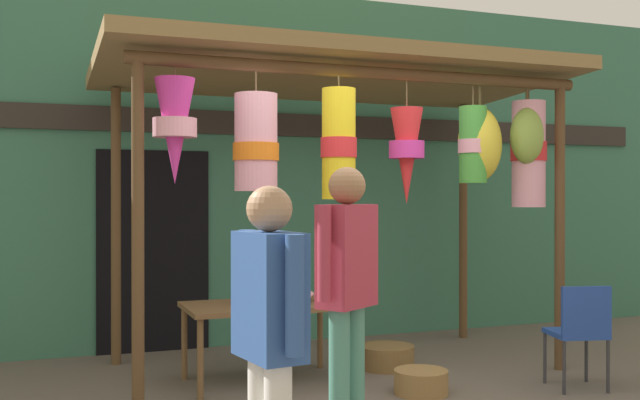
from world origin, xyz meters
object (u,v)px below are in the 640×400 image
Objects in this scene: shopper_by_bananas at (347,279)px; passerby_at_right at (269,326)px; folding_chair at (580,327)px; wicker_basket_by_table at (421,382)px; flower_heap_on_table at (277,295)px; display_table at (265,311)px; wicker_basket_spare at (387,357)px.

passerby_at_right is (-0.79, -0.96, -0.09)m from shopper_by_bananas.
wicker_basket_by_table is (-1.23, 0.36, -0.41)m from folding_chair.
folding_chair is 0.53× the size of passerby_at_right.
flower_heap_on_table is 0.43× the size of passerby_at_right.
shopper_by_bananas is (-2.22, -0.51, 0.52)m from folding_chair.
display_table is 2.73m from passerby_at_right.
folding_chair is at bearing -26.53° from display_table.
display_table is 1.70m from shopper_by_bananas.
display_table is 3.12× the size of wicker_basket_by_table.
shopper_by_bananas is (-0.99, -0.87, 0.93)m from wicker_basket_by_table.
wicker_basket_spare is at bearing 57.37° from shopper_by_bananas.
passerby_at_right reaches higher than wicker_basket_by_table.
flower_heap_on_table is 1.38× the size of wicker_basket_spare.
passerby_at_right reaches higher than wicker_basket_spare.
display_table is 0.76× the size of shopper_by_bananas.
display_table is at bearing 91.60° from shopper_by_bananas.
passerby_at_right reaches higher than flower_heap_on_table.
passerby_at_right is (-0.75, -2.60, 0.34)m from display_table.
passerby_at_right reaches higher than folding_chair.
folding_chair is at bearing 25.96° from passerby_at_right.
folding_chair is 1.69× the size of wicker_basket_spare.
folding_chair is 2.34m from shopper_by_bananas.
wicker_basket_by_table is at bearing 41.16° from shopper_by_bananas.
folding_chair is at bearing -16.14° from wicker_basket_by_table.
shopper_by_bananas reaches higher than passerby_at_right.
wicker_basket_spare is 0.29× the size of shopper_by_bananas.
shopper_by_bananas is at bearing -92.17° from flower_heap_on_table.
display_table is at bearing 143.19° from wicker_basket_by_table.
wicker_basket_spare is 3.42m from passerby_at_right.
wicker_basket_spare is at bearing 131.59° from folding_chair.
passerby_at_right is (-1.78, -1.82, 0.84)m from wicker_basket_by_table.
display_table is 0.17m from flower_heap_on_table.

